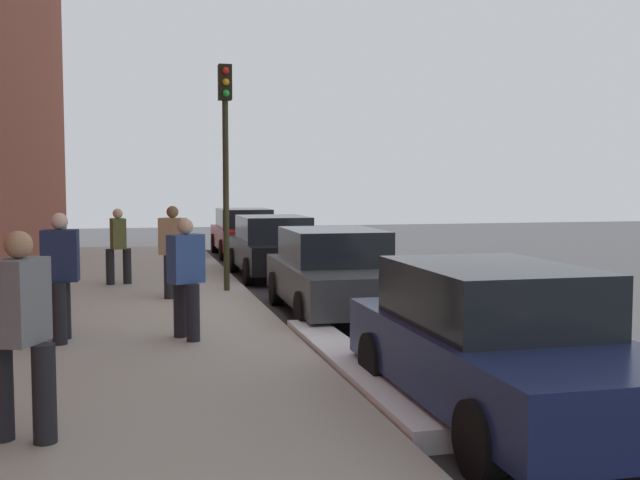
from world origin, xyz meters
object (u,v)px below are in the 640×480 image
parked_car_red (244,232)px  pedestrian_grey_coat (21,330)px  parked_car_black (274,247)px  pedestrian_blue_coat (186,275)px  pedestrian_navy_coat (61,273)px  pedestrian_tan_coat (173,249)px  rolling_suitcase (56,315)px  parked_car_navy (497,342)px  parked_car_charcoal (335,272)px  traffic_light_pole (226,139)px  pedestrian_olive_coat (118,244)px

parked_car_red → pedestrian_grey_coat: 18.16m
parked_car_black → pedestrian_blue_coat: bearing=-18.8°
parked_car_black → pedestrian_navy_coat: pedestrian_navy_coat is taller
pedestrian_tan_coat → rolling_suitcase: 3.82m
pedestrian_grey_coat → pedestrian_blue_coat: bearing=157.6°
pedestrian_blue_coat → rolling_suitcase: pedestrian_blue_coat is taller
pedestrian_grey_coat → parked_car_navy: bearing=91.0°
parked_car_charcoal → pedestrian_navy_coat: 4.86m
parked_car_navy → pedestrian_blue_coat: bearing=-144.4°
pedestrian_navy_coat → traffic_light_pole: 5.68m
pedestrian_navy_coat → rolling_suitcase: pedestrian_navy_coat is taller
parked_car_navy → pedestrian_grey_coat: pedestrian_grey_coat is taller
parked_car_red → pedestrian_navy_coat: (13.44, -4.45, 0.34)m
pedestrian_tan_coat → pedestrian_grey_coat: 8.12m
parked_car_red → pedestrian_blue_coat: bearing=-11.4°
parked_car_charcoal → pedestrian_navy_coat: (2.00, -4.42, 0.34)m
traffic_light_pole → pedestrian_olive_coat: bearing=-125.2°
parked_car_red → parked_car_charcoal: (11.44, -0.03, -0.00)m
pedestrian_tan_coat → pedestrian_blue_coat: bearing=-0.3°
parked_car_navy → pedestrian_olive_coat: bearing=-159.4°
pedestrian_blue_coat → pedestrian_navy_coat: pedestrian_navy_coat is taller
parked_car_charcoal → pedestrian_blue_coat: bearing=-50.7°
parked_car_black → parked_car_charcoal: bearing=0.5°
parked_car_charcoal → traffic_light_pole: traffic_light_pole is taller
pedestrian_blue_coat → pedestrian_grey_coat: 4.25m
parked_car_charcoal → pedestrian_tan_coat: pedestrian_tan_coat is taller
pedestrian_olive_coat → pedestrian_grey_coat: size_ratio=0.92×
pedestrian_tan_coat → traffic_light_pole: traffic_light_pole is taller
pedestrian_navy_coat → traffic_light_pole: bearing=147.9°
pedestrian_olive_coat → pedestrian_grey_coat: pedestrian_grey_coat is taller
pedestrian_navy_coat → traffic_light_pole: size_ratio=0.39×
parked_car_black → pedestrian_grey_coat: bearing=-20.0°
pedestrian_olive_coat → traffic_light_pole: traffic_light_pole is taller
traffic_light_pole → pedestrian_grey_coat: bearing=-17.6°
parked_car_black → parked_car_navy: (11.75, 0.08, 0.00)m
parked_car_navy → traffic_light_pole: size_ratio=0.97×
pedestrian_navy_coat → rolling_suitcase: 0.82m
pedestrian_grey_coat → parked_car_red: bearing=166.0°
parked_car_red → pedestrian_grey_coat: size_ratio=2.46×
pedestrian_tan_coat → pedestrian_olive_coat: 2.44m
parked_car_charcoal → traffic_light_pole: bearing=-146.8°
parked_car_black → pedestrian_olive_coat: size_ratio=2.61×
rolling_suitcase → pedestrian_tan_coat: bearing=151.1°
pedestrian_blue_coat → pedestrian_tan_coat: bearing=179.7°
pedestrian_blue_coat → pedestrian_navy_coat: bearing=-98.2°
pedestrian_blue_coat → traffic_light_pole: bearing=166.6°
parked_car_red → pedestrian_blue_coat: size_ratio=2.60×
parked_car_red → pedestrian_olive_coat: 8.37m
pedestrian_olive_coat → pedestrian_navy_coat: size_ratio=0.92×
parked_car_charcoal → pedestrian_navy_coat: size_ratio=2.47×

